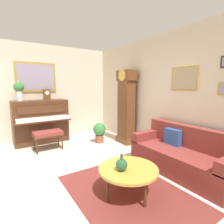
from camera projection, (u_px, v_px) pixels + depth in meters
The scene contains 13 objects.
ground_plane at pixel (63, 178), 3.19m from camera, with size 6.40×6.00×0.10m, color beige.
wall_left at pixel (32, 92), 5.12m from camera, with size 0.13×4.90×2.80m.
wall_back at pixel (158, 94), 4.27m from camera, with size 5.30×0.13×2.80m.
area_rug at pixel (128, 193), 2.66m from camera, with size 2.10×1.50×0.01m, color maroon.
piano at pixel (41, 121), 4.99m from camera, with size 0.87×1.44×1.21m.
piano_bench at pixel (48, 134), 4.39m from camera, with size 0.42×0.70×0.48m.
grandfather_clock at pixel (126, 109), 4.88m from camera, with size 0.52×0.34×2.03m.
couch at pixel (182, 155), 3.30m from camera, with size 1.90×0.80×0.84m.
coffee_table at pixel (128, 170), 2.59m from camera, with size 0.88×0.88×0.41m.
mantel_clock at pixel (47, 94), 4.99m from camera, with size 0.13×0.18×0.38m.
flower_vase at pixel (19, 89), 4.59m from camera, with size 0.26×0.26×0.58m.
green_jug at pixel (122, 165), 2.49m from camera, with size 0.17×0.17×0.24m.
potted_plant at pixel (99, 131), 5.00m from camera, with size 0.36×0.36×0.56m.
Camera 1 is at (2.97, -0.90, 1.61)m, focal length 28.20 mm.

